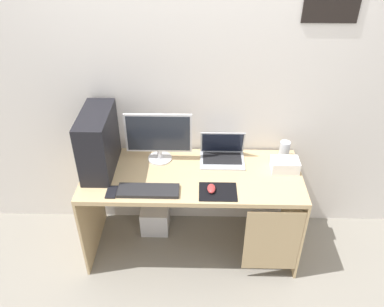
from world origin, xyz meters
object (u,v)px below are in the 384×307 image
(laptop, at_px, (222,154))
(keyboard, at_px, (148,191))
(speaker, at_px, (284,150))
(subwoofer, at_px, (155,218))
(mouse_left, at_px, (211,189))
(cell_phone, at_px, (112,192))
(monitor, at_px, (159,137))
(projector, at_px, (285,165))
(pc_tower, at_px, (98,142))

(laptop, xyz_separation_m, keyboard, (-0.52, -0.40, -0.03))
(speaker, relative_size, subwoofer, 0.61)
(mouse_left, bearing_deg, keyboard, -177.34)
(laptop, distance_m, cell_phone, 0.88)
(monitor, height_order, laptop, monitor)
(monitor, height_order, mouse_left, monitor)
(cell_phone, bearing_deg, laptop, 28.19)
(keyboard, xyz_separation_m, cell_phone, (-0.25, -0.01, -0.01))
(projector, height_order, mouse_left, projector)
(monitor, bearing_deg, speaker, 2.93)
(monitor, distance_m, laptop, 0.50)
(monitor, bearing_deg, pc_tower, -165.11)
(pc_tower, bearing_deg, mouse_left, -17.38)
(projector, distance_m, subwoofer, 1.21)
(pc_tower, height_order, laptop, pc_tower)
(monitor, xyz_separation_m, subwoofer, (-0.07, 0.02, -0.84))
(cell_phone, distance_m, subwoofer, 0.79)
(pc_tower, height_order, projector, pc_tower)
(projector, relative_size, cell_phone, 1.54)
(pc_tower, bearing_deg, monitor, 14.89)
(monitor, height_order, keyboard, monitor)
(speaker, relative_size, mouse_left, 1.46)
(monitor, xyz_separation_m, projector, (0.93, -0.11, -0.16))
(monitor, relative_size, speaker, 3.50)
(projector, distance_m, mouse_left, 0.60)
(laptop, relative_size, mouse_left, 3.47)
(laptop, xyz_separation_m, mouse_left, (-0.09, -0.38, -0.02))
(mouse_left, relative_size, subwoofer, 0.42)
(projector, relative_size, subwoofer, 0.87)
(projector, xyz_separation_m, keyboard, (-0.97, -0.27, -0.03))
(speaker, relative_size, keyboard, 0.33)
(laptop, height_order, projector, laptop)
(projector, height_order, cell_phone, projector)
(pc_tower, height_order, cell_phone, pc_tower)
(projector, bearing_deg, cell_phone, -166.93)
(pc_tower, xyz_separation_m, cell_phone, (0.12, -0.28, -0.22))
(pc_tower, height_order, speaker, pc_tower)
(keyboard, distance_m, mouse_left, 0.43)
(laptop, distance_m, projector, 0.47)
(speaker, xyz_separation_m, keyboard, (-0.99, -0.43, -0.06))
(monitor, distance_m, mouse_left, 0.56)
(laptop, bearing_deg, monitor, -177.85)
(subwoofer, bearing_deg, keyboard, -86.14)
(pc_tower, xyz_separation_m, speaker, (1.37, 0.16, -0.16))
(pc_tower, relative_size, monitor, 0.96)
(projector, bearing_deg, keyboard, -164.36)
(laptop, distance_m, keyboard, 0.66)
(laptop, height_order, cell_phone, laptop)
(mouse_left, bearing_deg, cell_phone, -177.32)
(laptop, bearing_deg, cell_phone, -151.81)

